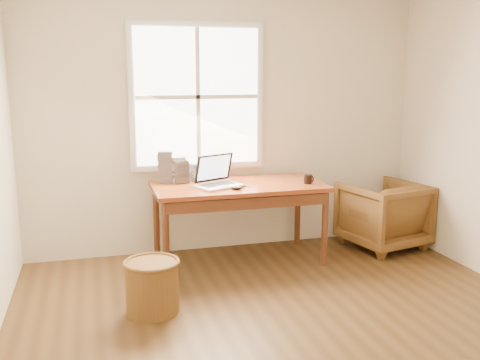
# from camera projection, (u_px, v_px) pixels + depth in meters

# --- Properties ---
(room_shell) EXTENTS (4.04, 4.54, 2.64)m
(room_shell) POSITION_uv_depth(u_px,v_px,m) (304.00, 146.00, 3.36)
(room_shell) COLOR #4F361B
(room_shell) RESTS_ON ground
(desk) EXTENTS (1.60, 0.80, 0.04)m
(desk) POSITION_uv_depth(u_px,v_px,m) (238.00, 186.00, 5.03)
(desk) COLOR brown
(desk) RESTS_ON room_shell
(armchair) EXTENTS (0.88, 0.89, 0.69)m
(armchair) POSITION_uv_depth(u_px,v_px,m) (383.00, 215.00, 5.51)
(armchair) COLOR brown
(armchair) RESTS_ON room_shell
(wicker_stool) EXTENTS (0.44, 0.44, 0.39)m
(wicker_stool) POSITION_uv_depth(u_px,v_px,m) (152.00, 287.00, 4.00)
(wicker_stool) COLOR brown
(wicker_stool) RESTS_ON room_shell
(laptop) EXTENTS (0.59, 0.60, 0.33)m
(laptop) POSITION_uv_depth(u_px,v_px,m) (218.00, 170.00, 4.86)
(laptop) COLOR silver
(laptop) RESTS_ON desk
(mouse) EXTENTS (0.12, 0.10, 0.03)m
(mouse) POSITION_uv_depth(u_px,v_px,m) (237.00, 188.00, 4.77)
(mouse) COLOR black
(mouse) RESTS_ON desk
(coffee_mug) EXTENTS (0.10, 0.10, 0.09)m
(coffee_mug) POSITION_uv_depth(u_px,v_px,m) (308.00, 179.00, 5.04)
(coffee_mug) COLOR black
(coffee_mug) RESTS_ON desk
(cd_stack_a) EXTENTS (0.14, 0.13, 0.25)m
(cd_stack_a) POSITION_uv_depth(u_px,v_px,m) (179.00, 170.00, 5.06)
(cd_stack_a) COLOR #B6BCC2
(cd_stack_a) RESTS_ON desk
(cd_stack_b) EXTENTS (0.17, 0.16, 0.22)m
(cd_stack_b) POSITION_uv_depth(u_px,v_px,m) (180.00, 172.00, 5.06)
(cd_stack_b) COLOR #242328
(cd_stack_b) RESTS_ON desk
(cd_stack_c) EXTENTS (0.16, 0.15, 0.30)m
(cd_stack_c) POSITION_uv_depth(u_px,v_px,m) (166.00, 167.00, 5.09)
(cd_stack_c) COLOR #9B9CA8
(cd_stack_c) RESTS_ON desk
(cd_stack_d) EXTENTS (0.17, 0.16, 0.17)m
(cd_stack_d) POSITION_uv_depth(u_px,v_px,m) (197.00, 171.00, 5.21)
(cd_stack_d) COLOR silver
(cd_stack_d) RESTS_ON desk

